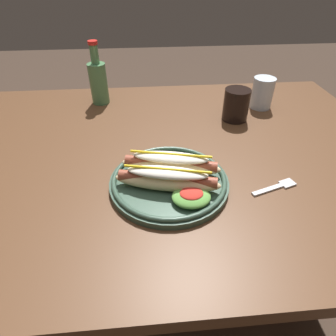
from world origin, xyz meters
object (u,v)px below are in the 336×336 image
object	(u,v)px
soda_cup	(236,105)
glass_bottle	(98,81)
fork	(277,187)
water_cup	(262,93)
hot_dog_plate	(170,178)

from	to	relation	value
soda_cup	glass_bottle	size ratio (longest dim) A/B	0.48
fork	water_cup	distance (m)	0.46
hot_dog_plate	fork	world-z (taller)	hot_dog_plate
glass_bottle	soda_cup	bearing A→B (deg)	-20.88
hot_dog_plate	glass_bottle	size ratio (longest dim) A/B	1.31
soda_cup	glass_bottle	distance (m)	0.50
fork	glass_bottle	world-z (taller)	glass_bottle
fork	glass_bottle	bearing A→B (deg)	113.07
hot_dog_plate	soda_cup	bearing A→B (deg)	52.74
hot_dog_plate	water_cup	distance (m)	0.55
hot_dog_plate	fork	xyz separation A→B (m)	(0.26, -0.03, -0.02)
water_cup	glass_bottle	distance (m)	0.59
hot_dog_plate	glass_bottle	bearing A→B (deg)	112.86
hot_dog_plate	water_cup	world-z (taller)	water_cup
glass_bottle	fork	bearing A→B (deg)	-48.60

